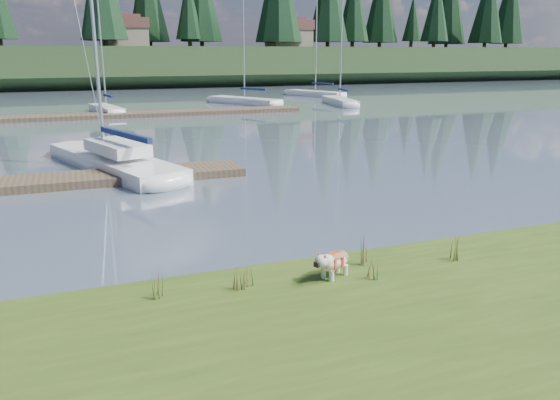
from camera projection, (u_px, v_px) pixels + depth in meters
name	position (u px, v px, depth m)	size (l,w,h in m)	color
ground	(102.00, 118.00, 39.34)	(200.00, 200.00, 0.00)	slate
ridge	(82.00, 67.00, 77.47)	(200.00, 20.00, 5.00)	black
bulldog	(334.00, 260.00, 10.59)	(0.93, 0.62, 0.55)	silver
sailboat_main	(105.00, 156.00, 22.64)	(5.28, 10.33, 14.59)	white
dock_near	(18.00, 184.00, 18.99)	(16.00, 2.00, 0.30)	#4C3D2C
dock_far	(130.00, 115.00, 39.99)	(26.00, 2.20, 0.30)	#4C3D2C
sailboat_bg_2	(105.00, 108.00, 42.57)	(2.53, 6.68, 10.00)	white
sailboat_bg_3	(239.00, 100.00, 50.07)	(5.74, 8.48, 12.76)	white
sailboat_bg_4	(338.00, 100.00, 49.70)	(2.74, 7.72, 11.21)	white
sailboat_bg_5	(310.00, 93.00, 58.68)	(4.85, 8.04, 11.59)	white
weed_0	(238.00, 279.00, 10.04)	(0.17, 0.14, 0.50)	#475B23
weed_1	(248.00, 278.00, 10.15)	(0.17, 0.14, 0.45)	#475B23
weed_2	(365.00, 251.00, 11.25)	(0.17, 0.14, 0.68)	#475B23
weed_3	(158.00, 286.00, 9.74)	(0.17, 0.14, 0.51)	#475B23
weed_4	(372.00, 269.00, 10.51)	(0.17, 0.14, 0.49)	#475B23
weed_5	(455.00, 249.00, 11.49)	(0.17, 0.14, 0.56)	#475B23
mud_lip	(198.00, 288.00, 10.82)	(60.00, 0.50, 0.14)	#33281C
conifer_5	(189.00, 7.00, 77.72)	(3.96, 3.96, 10.35)	#382619
conifer_7	(354.00, 3.00, 87.52)	(5.28, 5.28, 13.20)	#382619
conifer_8	(436.00, 8.00, 88.54)	(4.62, 4.62, 11.77)	#382619
conifer_9	(488.00, 3.00, 95.35)	(5.94, 5.94, 14.62)	#382619
house_1	(125.00, 32.00, 76.46)	(6.30, 5.30, 4.65)	gray
house_2	(289.00, 33.00, 82.88)	(6.30, 5.30, 4.65)	gray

